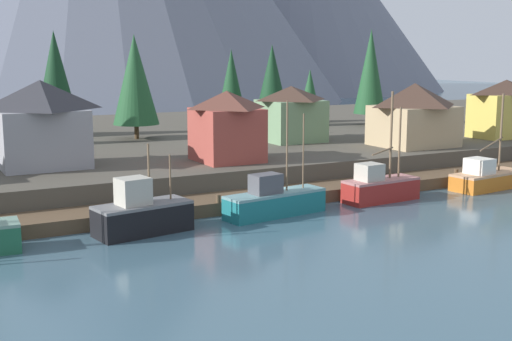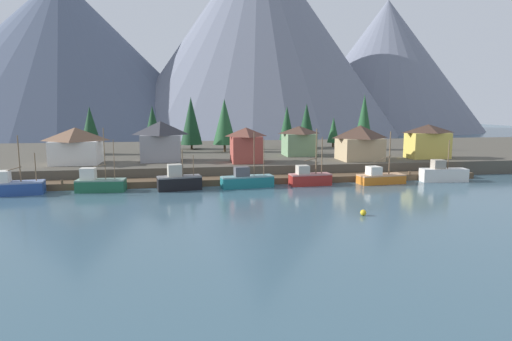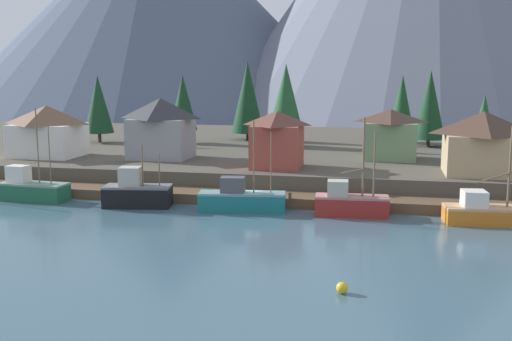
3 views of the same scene
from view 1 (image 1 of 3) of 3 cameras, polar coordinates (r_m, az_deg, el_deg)
ground_plane at (r=70.28m, az=-7.07°, el=-0.47°), size 400.00×400.00×1.00m
dock at (r=53.98m, az=-0.15°, el=-2.45°), size 80.00×4.00×1.60m
shoreline_bank at (r=81.19m, az=-10.16°, el=2.09°), size 400.00×56.00×2.50m
fishing_boat_black at (r=46.06m, az=-9.67°, el=-3.67°), size 6.81×3.69×6.09m
fishing_boat_teal at (r=50.44m, az=1.53°, el=-2.60°), size 8.36×3.33×8.57m
fishing_boat_red at (r=56.29m, az=10.42°, el=-1.37°), size 6.77×2.76×9.00m
fishing_boat_orange at (r=63.98m, az=18.98°, el=-0.59°), size 7.90×3.56×8.48m
house_tan at (r=72.00m, az=13.23°, el=4.69°), size 7.85×6.96×6.53m
house_red at (r=60.15m, az=-2.48°, el=3.83°), size 5.51×5.93×6.28m
house_yellow at (r=82.65m, az=20.33°, el=4.98°), size 8.02×4.75×6.59m
house_grey at (r=59.43m, az=-17.67°, el=3.85°), size 7.39×6.28×7.36m
house_green at (r=74.12m, az=2.97°, el=4.87°), size 6.35×6.36×6.04m
conifer_near_left at (r=90.95m, az=-2.10°, el=7.62°), size 3.62×3.62×10.13m
conifer_near_right at (r=82.04m, az=-16.61°, el=7.45°), size 5.08×5.08×12.18m
conifer_mid_left at (r=88.69m, az=1.36°, el=7.53°), size 4.57×4.57×10.73m
conifer_mid_right at (r=91.71m, az=9.66°, el=8.27°), size 4.23×4.23×12.80m
conifer_back_left at (r=95.29m, az=4.58°, el=6.66°), size 3.00×3.00×7.39m
conifer_far_left at (r=76.83m, az=-10.20°, el=7.58°), size 5.17×5.17×11.66m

